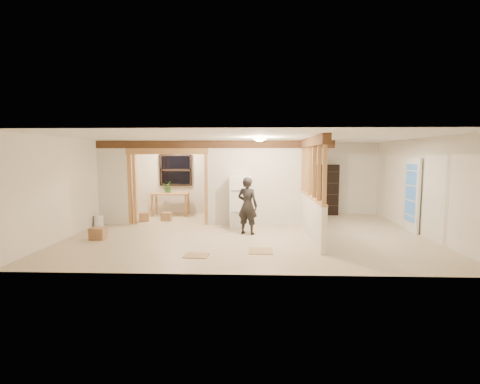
{
  "coord_description": "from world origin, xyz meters",
  "views": [
    {
      "loc": [
        0.12,
        -9.05,
        2.03
      ],
      "look_at": [
        -0.22,
        0.4,
        1.06
      ],
      "focal_mm": 26.0,
      "sensor_mm": 36.0,
      "label": 1
    }
  ],
  "objects_px": {
    "shop_vac": "(120,209)",
    "refrigerator": "(241,202)",
    "bookshelf": "(325,190)",
    "work_table": "(171,204)",
    "woman": "(247,206)"
  },
  "relations": [
    {
      "from": "shop_vac",
      "to": "bookshelf",
      "type": "bearing_deg",
      "value": 9.16
    },
    {
      "from": "woman",
      "to": "bookshelf",
      "type": "bearing_deg",
      "value": -106.6
    },
    {
      "from": "work_table",
      "to": "shop_vac",
      "type": "xyz_separation_m",
      "value": [
        -1.48,
        -0.79,
        -0.07
      ]
    },
    {
      "from": "woman",
      "to": "shop_vac",
      "type": "distance_m",
      "value": 4.65
    },
    {
      "from": "woman",
      "to": "refrigerator",
      "type": "bearing_deg",
      "value": -53.37
    },
    {
      "from": "woman",
      "to": "shop_vac",
      "type": "xyz_separation_m",
      "value": [
        -4.17,
        2.02,
        -0.43
      ]
    },
    {
      "from": "refrigerator",
      "to": "shop_vac",
      "type": "relative_size",
      "value": 2.29
    },
    {
      "from": "work_table",
      "to": "shop_vac",
      "type": "relative_size",
      "value": 1.93
    },
    {
      "from": "work_table",
      "to": "woman",
      "type": "bearing_deg",
      "value": -49.29
    },
    {
      "from": "work_table",
      "to": "bookshelf",
      "type": "bearing_deg",
      "value": 0.25
    },
    {
      "from": "shop_vac",
      "to": "refrigerator",
      "type": "bearing_deg",
      "value": -15.35
    },
    {
      "from": "shop_vac",
      "to": "bookshelf",
      "type": "relative_size",
      "value": 0.37
    },
    {
      "from": "work_table",
      "to": "bookshelf",
      "type": "xyz_separation_m",
      "value": [
        5.35,
        0.31,
        0.48
      ]
    },
    {
      "from": "refrigerator",
      "to": "shop_vac",
      "type": "height_order",
      "value": "refrigerator"
    },
    {
      "from": "refrigerator",
      "to": "work_table",
      "type": "height_order",
      "value": "refrigerator"
    }
  ]
}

